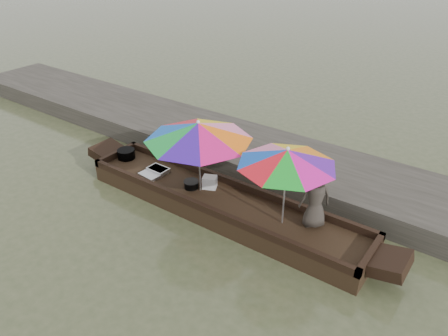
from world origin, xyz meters
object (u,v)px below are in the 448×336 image
Objects in this scene: tray_crayfish at (158,170)px; tray_scallop at (150,175)px; umbrella_stern at (285,187)px; cooking_pot at (126,154)px; umbrella_bow at (199,157)px; boat_hull at (221,206)px; charcoal_grill at (191,185)px; vendor at (315,198)px; supply_bag at (210,182)px.

tray_crayfish is 1.00× the size of tray_scallop.
umbrella_stern reaches higher than tray_crayfish.
tray_scallop is at bearing -176.49° from umbrella_stern.
cooking_pot is 0.19× the size of umbrella_bow.
boat_hull is 0.78m from charcoal_grill.
vendor is 0.59m from umbrella_stern.
charcoal_grill reaches higher than tray_crayfish.
umbrella_bow and umbrella_stern have the same top height.
vendor is (2.60, 0.30, 0.50)m from charcoal_grill.
umbrella_bow is at bearing 180.00° from umbrella_stern.
umbrella_stern reaches higher than tray_scallop.
umbrella_stern is at bearing -0.97° from tray_crayfish.
boat_hull is 1.79m from tray_scallop.
vendor reaches higher than supply_bag.
charcoal_grill is (1.02, -0.08, 0.03)m from tray_crayfish.
tray_scallop is (-1.77, -0.19, 0.21)m from boat_hull.
cooking_pot is at bearing -177.70° from supply_bag.
tray_scallop is at bearing -163.86° from supply_bag.
supply_bag is (0.31, 0.22, 0.06)m from charcoal_grill.
charcoal_grill is at bearing -177.60° from boat_hull.
vendor is (3.62, 0.22, 0.53)m from tray_crayfish.
tray_scallop is 1.63× the size of supply_bag.
vendor is at bearing 6.44° from umbrella_bow.
vendor is (2.29, 0.08, 0.44)m from supply_bag.
tray_crayfish is at bearing -2.42° from cooking_pot.
umbrella_stern is (3.14, -0.05, 0.73)m from tray_crayfish.
umbrella_bow reaches higher than charcoal_grill.
umbrella_stern reaches higher than supply_bag.
boat_hull is 5.37× the size of vendor.
charcoal_grill is 0.17× the size of umbrella_stern.
tray_scallop is 3.70m from vendor.
umbrella_bow is (0.21, 0.03, 0.70)m from charcoal_grill.
tray_scallop is 1.45m from umbrella_bow.
supply_bag is 0.68m from umbrella_bow.
tray_crayfish reaches higher than boat_hull.
boat_hull is 1.68m from umbrella_stern.
vendor is 0.66× the size of umbrella_stern.
tray_crayfish is 1.02m from charcoal_grill.
charcoal_grill is at bearing -36.34° from vendor.
boat_hull is at bearing -1.74° from tray_crayfish.
vendor reaches higher than charcoal_grill.
boat_hull is 3.53× the size of umbrella_stern.
cooking_pot is at bearing 164.37° from tray_scallop.
umbrella_bow reaches higher than tray_crayfish.
charcoal_grill is 0.74m from umbrella_bow.
vendor is at bearing 3.43° from tray_crayfish.
umbrella_stern is at bearing -6.07° from supply_bag.
charcoal_grill is 2.67m from vendor.
tray_scallop is (-0.01, -0.25, -0.01)m from tray_crayfish.
cooking_pot is 1.08m from tray_scallop.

